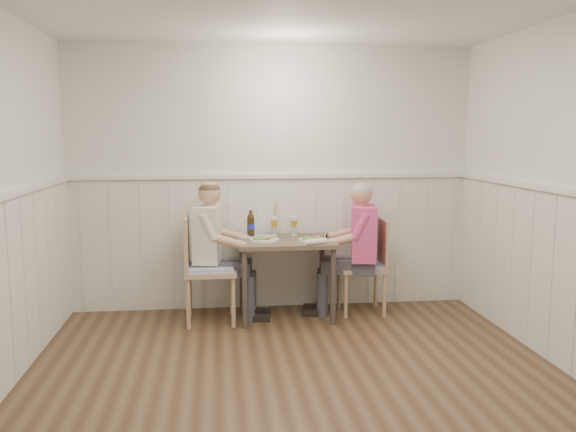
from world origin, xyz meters
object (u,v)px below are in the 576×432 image
object	(u,v)px
beer_bottle	(251,225)
grass_vase	(274,219)
chair_left	(204,265)
man_in_pink	(359,259)
chair_right	(367,262)
diner_cream	(212,261)
dining_table	(286,250)

from	to	relation	value
beer_bottle	grass_vase	xyz separation A→B (m)	(0.23, 0.11, 0.04)
chair_left	grass_vase	distance (m)	0.87
man_in_pink	grass_vase	xyz separation A→B (m)	(-0.79, 0.31, 0.36)
beer_bottle	chair_right	bearing A→B (deg)	-6.79
chair_right	chair_left	bearing A→B (deg)	-175.25
chair_right	chair_left	distance (m)	1.58
diner_cream	beer_bottle	xyz separation A→B (m)	(0.37, 0.16, 0.31)
man_in_pink	chair_left	bearing A→B (deg)	-177.44
dining_table	chair_right	bearing A→B (deg)	4.56
beer_bottle	dining_table	bearing A→B (deg)	-32.20
chair_right	diner_cream	world-z (taller)	diner_cream
beer_bottle	chair_left	bearing A→B (deg)	-149.65
dining_table	beer_bottle	world-z (taller)	beer_bottle
man_in_pink	grass_vase	world-z (taller)	man_in_pink
chair_left	man_in_pink	bearing A→B (deg)	2.56
dining_table	chair_left	xyz separation A→B (m)	(-0.77, -0.07, -0.11)
chair_left	man_in_pink	xyz separation A→B (m)	(1.48, 0.07, 0.01)
chair_left	beer_bottle	bearing A→B (deg)	30.35
chair_left	grass_vase	world-z (taller)	grass_vase
dining_table	grass_vase	size ratio (longest dim) A/B	2.59
dining_table	beer_bottle	xyz separation A→B (m)	(-0.32, 0.20, 0.22)
dining_table	chair_right	distance (m)	0.83
diner_cream	beer_bottle	distance (m)	0.51
diner_cream	grass_vase	size ratio (longest dim) A/B	3.78
chair_right	grass_vase	distance (m)	1.01
man_in_pink	beer_bottle	world-z (taller)	man_in_pink
chair_right	diner_cream	xyz separation A→B (m)	(-1.50, -0.03, 0.05)
man_in_pink	diner_cream	world-z (taller)	diner_cream
man_in_pink	chair_right	bearing A→B (deg)	32.73
chair_right	man_in_pink	distance (m)	0.13
man_in_pink	grass_vase	size ratio (longest dim) A/B	3.73
chair_right	grass_vase	world-z (taller)	grass_vase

